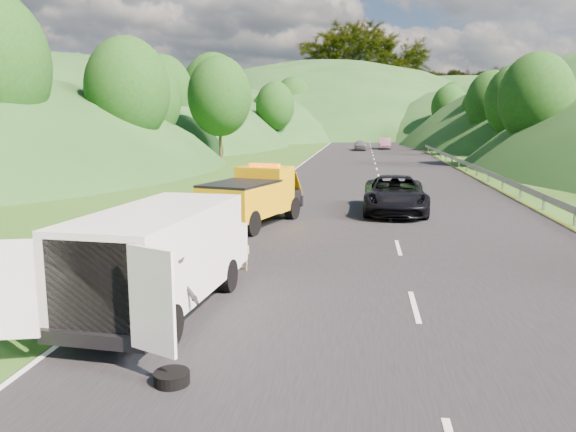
# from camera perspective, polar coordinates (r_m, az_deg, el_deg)

# --- Properties ---
(ground) EXTENTS (320.00, 320.00, 0.00)m
(ground) POSITION_cam_1_polar(r_m,az_deg,el_deg) (15.24, 0.67, -6.34)
(ground) COLOR #38661E
(ground) RESTS_ON ground
(road_surface) EXTENTS (14.00, 200.00, 0.02)m
(road_surface) POSITION_cam_1_polar(r_m,az_deg,el_deg) (54.71, 8.85, 5.29)
(road_surface) COLOR black
(road_surface) RESTS_ON ground
(guardrail) EXTENTS (0.06, 140.00, 1.52)m
(guardrail) POSITION_cam_1_polar(r_m,az_deg,el_deg) (67.71, 14.85, 5.93)
(guardrail) COLOR gray
(guardrail) RESTS_ON ground
(tree_line_left) EXTENTS (14.00, 140.00, 14.00)m
(tree_line_left) POSITION_cam_1_polar(r_m,az_deg,el_deg) (77.48, -8.08, 6.61)
(tree_line_left) COLOR #214F17
(tree_line_left) RESTS_ON ground
(tree_line_right) EXTENTS (14.00, 140.00, 14.00)m
(tree_line_right) POSITION_cam_1_polar(r_m,az_deg,el_deg) (77.62, 23.53, 5.90)
(tree_line_right) COLOR #214F17
(tree_line_right) RESTS_ON ground
(hills_backdrop) EXTENTS (201.00, 288.60, 44.00)m
(hills_backdrop) POSITION_cam_1_polar(r_m,az_deg,el_deg) (149.37, 9.43, 8.09)
(hills_backdrop) COLOR #2D5B23
(hills_backdrop) RESTS_ON ground
(tow_truck) EXTENTS (3.51, 5.97, 2.42)m
(tow_truck) POSITION_cam_1_polar(r_m,az_deg,el_deg) (22.56, -3.53, 2.02)
(tow_truck) COLOR black
(tow_truck) RESTS_ON ground
(white_van) EXTENTS (3.59, 6.78, 2.34)m
(white_van) POSITION_cam_1_polar(r_m,az_deg,el_deg) (12.69, -12.66, -3.74)
(white_van) COLOR black
(white_van) RESTS_ON ground
(woman) EXTENTS (0.60, 0.66, 1.46)m
(woman) POSITION_cam_1_polar(r_m,az_deg,el_deg) (16.28, -9.47, -5.41)
(woman) COLOR silver
(woman) RESTS_ON ground
(child) EXTENTS (0.59, 0.55, 0.96)m
(child) POSITION_cam_1_polar(r_m,az_deg,el_deg) (16.01, -4.55, -5.57)
(child) COLOR #D5BD72
(child) RESTS_ON ground
(worker) EXTENTS (1.34, 1.18, 1.80)m
(worker) POSITION_cam_1_polar(r_m,az_deg,el_deg) (11.55, -11.85, -11.96)
(worker) COLOR black
(worker) RESTS_ON ground
(suitcase) EXTENTS (0.46, 0.36, 0.65)m
(suitcase) POSITION_cam_1_polar(r_m,az_deg,el_deg) (16.21, -16.63, -4.59)
(suitcase) COLOR #575641
(suitcase) RESTS_ON ground
(spare_tire) EXTENTS (0.59, 0.59, 0.20)m
(spare_tire) POSITION_cam_1_polar(r_m,az_deg,el_deg) (9.67, -11.71, -16.43)
(spare_tire) COLOR black
(spare_tire) RESTS_ON ground
(passing_suv) EXTENTS (2.89, 6.06, 1.67)m
(passing_suv) POSITION_cam_1_polar(r_m,az_deg,el_deg) (26.13, 10.74, 0.32)
(passing_suv) COLOR black
(passing_suv) RESTS_ON ground
(dist_car_a) EXTENTS (1.66, 4.13, 1.41)m
(dist_car_a) POSITION_cam_1_polar(r_m,az_deg,el_deg) (77.14, 7.33, 6.61)
(dist_car_a) COLOR #454448
(dist_car_a) RESTS_ON ground
(dist_car_b) EXTENTS (1.65, 4.74, 1.56)m
(dist_car_b) POSITION_cam_1_polar(r_m,az_deg,el_deg) (81.51, 9.77, 6.72)
(dist_car_b) COLOR #6A4754
(dist_car_b) RESTS_ON ground
(dist_car_c) EXTENTS (2.00, 4.91, 1.43)m
(dist_car_c) POSITION_cam_1_polar(r_m,az_deg,el_deg) (111.63, 7.48, 7.59)
(dist_car_c) COLOR brown
(dist_car_c) RESTS_ON ground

